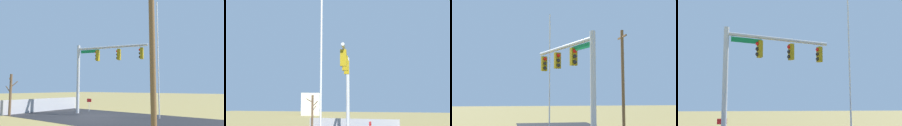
# 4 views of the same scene
# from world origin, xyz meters

# --- Properties ---
(signal_mast) EXTENTS (6.31, 2.14, 6.17)m
(signal_mast) POSITION_xyz_m (0.78, -1.41, 4.40)
(signal_mast) COLOR #B2B5BA
(signal_mast) RESTS_ON ground_plane
(flagpole) EXTENTS (0.10, 0.10, 8.94)m
(flagpole) POSITION_xyz_m (-4.71, -1.99, 4.47)
(flagpole) COLOR silver
(flagpole) RESTS_ON ground_plane
(open_sign) EXTENTS (0.56, 0.04, 1.22)m
(open_sign) POSITION_xyz_m (2.85, -2.53, 0.91)
(open_sign) COLOR silver
(open_sign) RESTS_ON ground_plane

